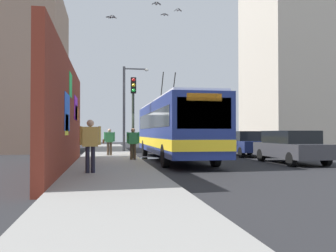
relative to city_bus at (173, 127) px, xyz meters
The scene contains 17 objects.
ground_plane 2.53m from the city_bus, 90.13° to the left, with size 80.00×80.00×0.00m, color #232326.
sidewalk_slab 3.80m from the city_bus, 90.07° to the left, with size 48.00×3.20×0.15m, color gray.
graffiti_wall 6.96m from the city_bus, 132.19° to the left, with size 12.66×0.32×4.32m.
building_far_left 16.55m from the city_bus, 43.56° to the left, with size 9.82×8.06×12.31m.
building_far_right 21.54m from the city_bus, 47.56° to the right, with size 9.29×9.12×16.10m.
city_bus is the anchor object (origin of this frame).
parked_car_dark_gray 6.07m from the city_bus, 119.95° to the right, with size 4.73×1.90×1.58m.
parked_car_navy 5.98m from the city_bus, 61.79° to the right, with size 4.39×1.91×1.58m.
parked_car_silver 10.57m from the city_bus, 29.59° to the right, with size 4.17×1.79×1.58m.
parked_car_champagne 15.94m from the city_bus, 19.07° to the right, with size 4.11×1.79×1.58m.
pedestrian_at_curb 2.62m from the city_bus, 116.52° to the left, with size 0.22×0.64×1.56m.
pedestrian_midblock 4.29m from the city_bus, 52.76° to the left, with size 0.22×0.72×1.57m.
pedestrian_near_wall 8.16m from the city_bus, 149.48° to the left, with size 0.24×0.70×1.77m.
traffic_light 2.49m from the city_bus, 86.87° to the left, with size 0.49×0.28×4.29m.
street_lamp 7.83m from the city_bus, 15.49° to the left, with size 0.44×1.86×6.13m.
flying_pigeons 8.47m from the city_bus, 15.56° to the left, with size 4.36×5.00×1.29m.
curbside_puddle 2.91m from the city_bus, 31.37° to the left, with size 1.44×1.44×0.00m, color black.
Camera 1 is at (-19.63, 1.90, 1.48)m, focal length 39.76 mm.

